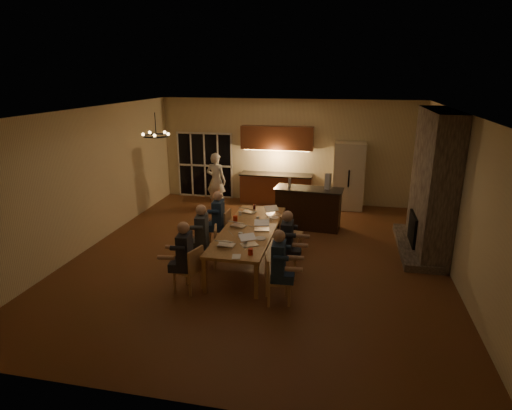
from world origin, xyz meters
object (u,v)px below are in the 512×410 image
Objects in this scene: mug_mid at (258,219)px; plate_far at (274,217)px; chair_right_mid at (286,255)px; refrigerator at (349,176)px; bar_bottle at (290,182)px; person_left_near at (185,257)px; bar_island at (308,208)px; chair_left_near at (188,269)px; dining_table at (249,245)px; plate_left at (224,243)px; chair_right_near at (278,279)px; mug_front at (241,235)px; can_silver at (246,238)px; plate_near at (260,238)px; chair_left_far at (220,228)px; chandelier at (156,136)px; person_right_mid at (287,244)px; laptop_e at (249,208)px; can_cola at (254,207)px; laptop_f at (273,210)px; laptop_d at (262,225)px; bar_blender at (328,181)px; laptop_c at (239,221)px; person_left_far at (218,220)px; mug_back at (240,213)px; standing_person at (216,181)px; laptop_b at (249,239)px; laptop_a at (226,240)px; chair_left_mid at (206,247)px; redcup_near at (250,252)px; chair_right_far at (292,234)px; redcup_mid at (235,218)px; person_left_mid at (202,236)px.

mug_mid reaches higher than plate_far.
refrigerator is at bearing -19.57° from chair_right_mid.
bar_bottle is (0.46, 1.88, 0.40)m from mug_mid.
bar_island is at bearing 147.64° from person_left_near.
chair_left_near is 2.67m from plate_far.
plate_left reaches higher than dining_table.
mug_front is (-0.95, 1.07, 0.36)m from chair_right_near.
can_silver is 0.33m from plate_near.
chandelier reaches higher than chair_left_far.
bar_island is at bearing -5.02° from person_right_mid.
person_left_near is 2.03m from person_right_mid.
laptop_e is 2.67× the size of can_cola.
laptop_f is 2.67× the size of can_cola.
laptop_d reaches higher than chair_left_near.
bar_blender is at bearing 31.89° from can_cola.
laptop_c is at bearing 113.21° from can_silver.
person_left_far is 5.75× the size of bar_bottle.
bar_island is 17.49× the size of mug_back.
chair_left_near is 0.64× the size of person_left_far.
chandelier is at bearing -164.17° from dining_table.
person_right_mid reaches higher than chair_left_far.
standing_person reaches higher than mug_back.
laptop_c is (-0.46, 0.99, 0.00)m from laptop_b.
standing_person reaches higher than laptop_a.
person_right_mid is (1.71, -0.06, 0.24)m from chair_left_mid.
can_silver is 0.29× the size of bar_blender.
laptop_b is at bearing 105.63° from redcup_near.
mug_back is at bearing 178.73° from plate_far.
chair_right_mid is at bearing -83.39° from bar_bottle.
chair_right_mid is (1.69, -0.04, 0.00)m from chair_left_mid.
person_left_near reaches higher than chair_left_near.
can_cola is at bearing 67.63° from chair_right_far.
dining_table is at bearing -102.51° from bar_bottle.
bar_island is 0.88m from bar_blender.
chair_left_far is at bearing 141.94° from dining_table.
person_right_mid reaches higher than mug_front.
bar_blender reaches higher than laptop_a.
bar_island is 5.46× the size of laptop_e.
mug_back is 0.83× the size of can_silver.
chair_left_mid is 8.90× the size of mug_back.
bar_blender reaches higher than bar_island.
laptop_b is 1.41× the size of plate_left.
refrigerator is 16.67× the size of can_cola.
redcup_mid is (-1.25, -0.26, 0.37)m from chair_right_far.
refrigerator is at bearing 140.15° from person_left_mid.
laptop_c is (0.55, 0.59, 0.42)m from chair_left_mid.
laptop_d is at bearing 47.76° from person_right_mid.
chandelier is 1.67× the size of laptop_a.
laptop_f is at bearing -117.45° from refrigerator.
chair_right_far is at bearing 11.65° from redcup_mid.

